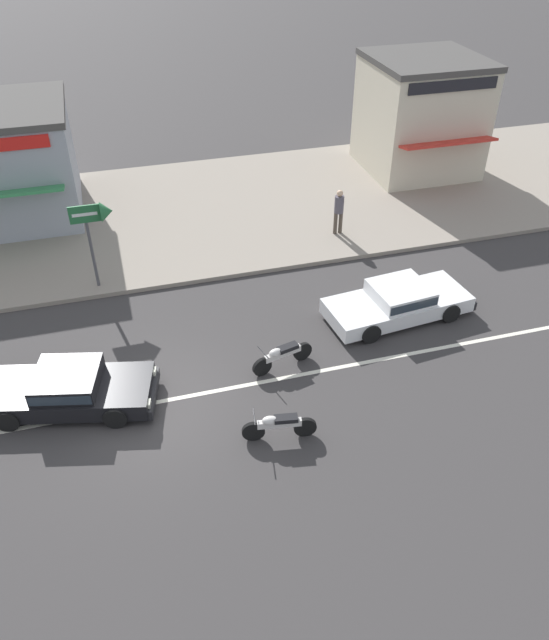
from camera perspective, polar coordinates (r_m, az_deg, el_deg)
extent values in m
plane|color=#383535|center=(16.61, -11.17, -7.48)|extent=(160.00, 160.00, 0.00)
cube|color=silver|center=(16.61, -11.17, -7.47)|extent=(50.40, 0.14, 0.01)
cube|color=gray|center=(25.08, -13.99, 8.70)|extent=(68.00, 10.00, 0.15)
cube|color=black|center=(16.85, -18.33, -6.30)|extent=(4.51, 2.67, 0.48)
cube|color=black|center=(16.55, -18.45, -5.15)|extent=(1.90, 1.88, 0.42)
cube|color=#28333D|center=(16.55, -18.45, -5.15)|extent=(1.85, 1.90, 0.27)
cube|color=black|center=(16.44, -10.97, -6.55)|extent=(0.51, 1.68, 0.28)
cube|color=white|center=(16.75, -10.92, -4.62)|extent=(0.13, 0.25, 0.14)
cube|color=white|center=(15.87, -11.41, -7.50)|extent=(0.13, 0.25, 0.14)
cylinder|color=black|center=(17.20, -13.48, -4.70)|extent=(0.63, 0.35, 0.60)
cylinder|color=black|center=(16.02, -14.35, -8.58)|extent=(0.63, 0.35, 0.60)
cylinder|color=black|center=(17.91, -21.74, -4.73)|extent=(0.63, 0.35, 0.60)
cylinder|color=black|center=(16.78, -23.21, -8.42)|extent=(0.63, 0.35, 0.60)
cube|color=white|center=(19.38, 11.14, 1.36)|extent=(4.57, 2.20, 0.48)
cube|color=white|center=(19.16, 11.44, 2.49)|extent=(1.81, 1.74, 0.42)
cube|color=#28333D|center=(19.16, 11.44, 2.49)|extent=(1.75, 1.77, 0.27)
cube|color=black|center=(20.61, 16.47, 2.44)|extent=(0.30, 1.72, 0.28)
cube|color=white|center=(20.88, 15.54, 3.78)|extent=(0.10, 0.25, 0.14)
cube|color=white|center=(20.09, 17.49, 1.99)|extent=(0.10, 0.25, 0.14)
cylinder|color=black|center=(20.68, 13.17, 3.16)|extent=(0.62, 0.28, 0.60)
cylinder|color=black|center=(19.60, 15.76, 0.63)|extent=(0.62, 0.28, 0.60)
cylinder|color=black|center=(19.42, 6.41, 1.58)|extent=(0.62, 0.28, 0.60)
cylinder|color=black|center=(18.26, 8.77, -1.21)|extent=(0.62, 0.28, 0.60)
cylinder|color=black|center=(15.24, -1.95, -10.14)|extent=(0.57, 0.19, 0.56)
cylinder|color=black|center=(15.34, 2.82, -9.75)|extent=(0.57, 0.19, 0.56)
cube|color=silver|center=(15.13, 0.45, -9.43)|extent=(1.08, 0.31, 0.18)
cube|color=black|center=(15.05, 1.05, -9.01)|extent=(0.60, 0.33, 0.12)
ellipsoid|color=silver|center=(15.03, -0.40, -9.18)|extent=(0.43, 0.30, 0.22)
cylinder|color=#232326|center=(14.88, -1.86, -8.81)|extent=(0.12, 0.56, 0.03)
cylinder|color=black|center=(16.94, -1.14, -4.30)|extent=(0.57, 0.24, 0.56)
cylinder|color=black|center=(17.46, 2.58, -2.89)|extent=(0.57, 0.24, 0.56)
cube|color=silver|center=(17.06, 0.76, -3.07)|extent=(1.10, 0.41, 0.18)
cube|color=black|center=(17.04, 1.23, -2.53)|extent=(0.62, 0.38, 0.12)
ellipsoid|color=silver|center=(16.89, 0.10, -3.01)|extent=(0.45, 0.33, 0.22)
cylinder|color=#232326|center=(16.63, -1.06, -2.96)|extent=(0.17, 0.55, 0.03)
cylinder|color=#4C4C51|center=(20.60, -16.28, 5.77)|extent=(0.10, 0.10, 2.31)
cube|color=#236638|center=(19.90, -16.98, 9.25)|extent=(0.94, 0.06, 0.56)
cone|color=#236638|center=(19.89, -15.11, 9.57)|extent=(0.36, 0.62, 0.62)
cube|color=white|center=(19.87, -16.97, 9.20)|extent=(0.75, 0.01, 0.10)
cylinder|color=#4C4238|center=(23.30, 5.59, 8.81)|extent=(0.14, 0.14, 0.85)
cylinder|color=#4C4238|center=(23.37, 6.05, 8.87)|extent=(0.14, 0.14, 0.85)
cylinder|color=#514C56|center=(23.00, 5.93, 10.47)|extent=(0.34, 0.34, 0.64)
sphere|color=#D6AD89|center=(22.82, 6.00, 11.45)|extent=(0.23, 0.23, 0.23)
cube|color=beige|center=(28.88, 13.15, 17.59)|extent=(4.44, 4.42, 4.49)
cube|color=#474442|center=(28.23, 13.86, 22.10)|extent=(4.53, 4.50, 0.24)
cube|color=red|center=(26.86, 15.60, 15.33)|extent=(3.99, 0.90, 0.28)
cube|color=black|center=(26.47, 16.03, 19.89)|extent=(3.77, 0.08, 0.44)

